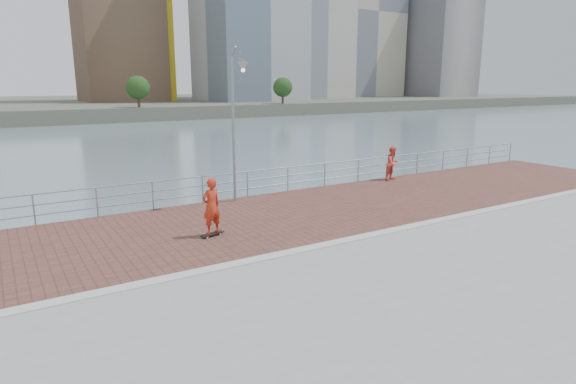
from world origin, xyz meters
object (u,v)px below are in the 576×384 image
guardrail (225,184)px  street_lamp (237,99)px  skateboarder (211,206)px  bystander (393,163)px

guardrail → street_lamp: street_lamp is taller
guardrail → skateboarder: size_ratio=21.51×
skateboarder → guardrail: bearing=-133.0°
skateboarder → bystander: skateboarder is taller
guardrail → bystander: bearing=-4.0°
guardrail → bystander: bystander is taller
guardrail → skateboarder: skateboarder is taller
skateboarder → bystander: size_ratio=1.08×
street_lamp → skateboarder: (-2.66, -3.44, -3.18)m
bystander → skateboarder: bearing=-171.3°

